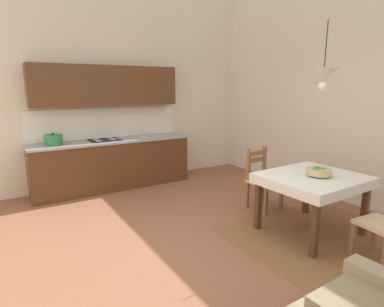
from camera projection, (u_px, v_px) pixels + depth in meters
The scene contains 9 objects.
ground_plane at pixel (184, 255), 3.59m from camera, with size 6.65×6.62×0.10m, color #935B42.
wall_back at pixel (98, 78), 5.72m from camera, with size 6.65×0.12×3.99m, color silver.
wall_right at pixel (359, 76), 4.75m from camera, with size 0.12×6.62×3.99m, color silver.
area_rug at pixel (315, 234), 3.99m from camera, with size 2.10×1.60×0.01m, color brown.
kitchen_cabinetry at pixel (111, 142), 5.71m from camera, with size 2.83×0.63×2.20m.
dining_table at pixel (312, 185), 3.94m from camera, with size 1.20×1.07×0.75m.
dining_chair_kitchen_side at pixel (263, 180), 4.78m from camera, with size 0.46×0.46×0.93m.
fruit_bowl at pixel (319, 172), 3.86m from camera, with size 0.30×0.30×0.12m.
pendant_lamp at pixel (324, 75), 3.73m from camera, with size 0.32×0.32×0.80m.
Camera 1 is at (-1.65, -2.83, 1.83)m, focal length 29.44 mm.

